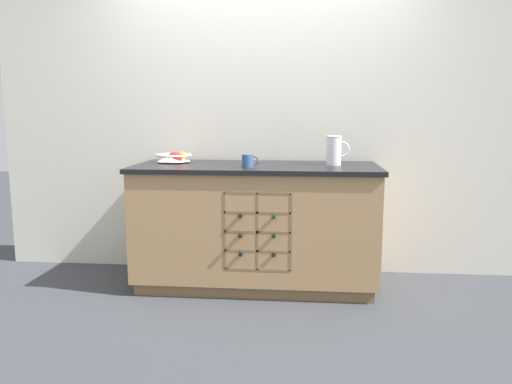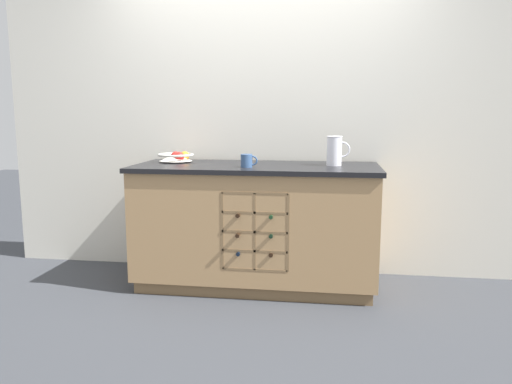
% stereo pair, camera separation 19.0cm
% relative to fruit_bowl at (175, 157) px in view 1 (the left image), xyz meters
% --- Properties ---
extents(ground_plane, '(14.00, 14.00, 0.00)m').
position_rel_fruit_bowl_xyz_m(ground_plane, '(0.65, -0.13, -0.97)').
color(ground_plane, '#383A3F').
extents(back_wall, '(4.40, 0.06, 2.55)m').
position_rel_fruit_bowl_xyz_m(back_wall, '(0.65, 0.30, 0.30)').
color(back_wall, silver).
rests_on(back_wall, ground_plane).
extents(kitchen_island, '(1.82, 0.78, 0.93)m').
position_rel_fruit_bowl_xyz_m(kitchen_island, '(0.65, -0.13, -0.50)').
color(kitchen_island, brown).
rests_on(kitchen_island, ground_plane).
extents(fruit_bowl, '(0.28, 0.28, 0.08)m').
position_rel_fruit_bowl_xyz_m(fruit_bowl, '(0.00, 0.00, 0.00)').
color(fruit_bowl, silver).
rests_on(fruit_bowl, kitchen_island).
extents(white_pitcher, '(0.17, 0.12, 0.22)m').
position_rel_fruit_bowl_xyz_m(white_pitcher, '(1.23, -0.09, 0.07)').
color(white_pitcher, white).
rests_on(white_pitcher, kitchen_island).
extents(ceramic_mug, '(0.12, 0.08, 0.09)m').
position_rel_fruit_bowl_xyz_m(ceramic_mug, '(0.61, -0.29, 0.00)').
color(ceramic_mug, '#385684').
rests_on(ceramic_mug, kitchen_island).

